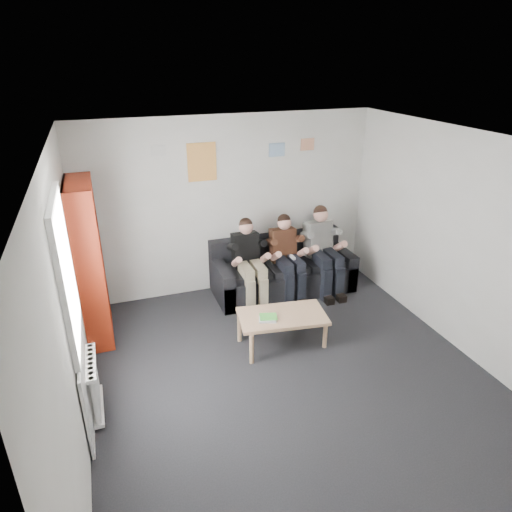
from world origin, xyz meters
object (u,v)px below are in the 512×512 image
(sofa, at_px, (282,272))
(person_middle, at_px, (288,258))
(bookshelf, at_px, (91,263))
(coffee_table, at_px, (282,318))
(person_right, at_px, (324,251))
(person_left, at_px, (250,263))

(sofa, bearing_deg, person_middle, -90.00)
(bookshelf, xyz_separation_m, coffee_table, (2.21, -1.05, -0.66))
(sofa, distance_m, bookshelf, 2.90)
(person_right, bearing_deg, bookshelf, 173.94)
(bookshelf, height_order, person_middle, bookshelf)
(coffee_table, relative_size, person_right, 0.82)
(coffee_table, distance_m, person_right, 1.70)
(person_middle, xyz_separation_m, person_right, (0.61, -0.00, 0.03))
(coffee_table, relative_size, person_middle, 0.86)
(person_left, xyz_separation_m, person_middle, (0.61, 0.00, -0.00))
(sofa, height_order, person_right, person_right)
(bookshelf, bearing_deg, person_left, 4.20)
(person_left, bearing_deg, person_middle, -0.44)
(bookshelf, bearing_deg, sofa, 7.38)
(person_left, bearing_deg, person_right, -0.62)
(person_middle, bearing_deg, person_right, 1.51)
(sofa, bearing_deg, bookshelf, -172.92)
(person_left, relative_size, person_middle, 1.01)
(bookshelf, distance_m, person_middle, 2.82)
(sofa, distance_m, person_right, 0.74)
(person_right, bearing_deg, person_left, 171.32)
(bookshelf, relative_size, person_left, 1.64)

